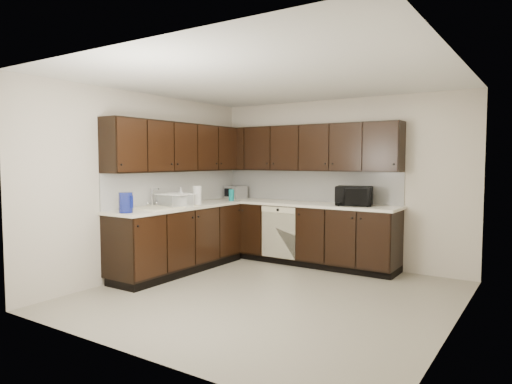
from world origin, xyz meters
TOP-DOWN VIEW (x-y plane):
  - floor at (0.00, 0.00)m, footprint 4.00×4.00m
  - ceiling at (0.00, 0.00)m, footprint 4.00×4.00m
  - wall_back at (0.00, 2.00)m, footprint 4.00×0.02m
  - wall_left at (-2.00, 0.00)m, footprint 0.02×4.00m
  - wall_right at (2.00, 0.00)m, footprint 0.02×4.00m
  - wall_front at (0.00, -2.00)m, footprint 4.00×0.02m
  - lower_cabinets at (-1.01, 1.11)m, footprint 3.00×2.80m
  - countertop at (-1.01, 1.11)m, footprint 3.03×2.83m
  - backsplash at (-1.22, 1.32)m, footprint 3.00×2.80m
  - upper_cabinets at (-1.10, 1.20)m, footprint 3.00×2.80m
  - dishwasher at (-0.70, 1.41)m, footprint 0.58×0.04m
  - sink at (-1.68, -0.01)m, footprint 0.54×0.82m
  - microwave at (0.38, 1.67)m, footprint 0.56×0.45m
  - soap_bottle_a at (-1.49, 0.16)m, footprint 0.11×0.11m
  - soap_bottle_b at (-1.82, 0.49)m, footprint 0.13×0.13m
  - toaster_oven at (-1.74, 1.75)m, footprint 0.39×0.33m
  - storage_bin at (-1.63, 0.17)m, footprint 0.53×0.46m
  - blue_pitcher at (-1.63, -0.70)m, footprint 0.22×0.22m
  - teal_tumbler at (-1.53, 1.35)m, footprint 0.10×0.10m
  - paper_towel_roll at (-1.59, 0.59)m, footprint 0.14×0.14m

SIDE VIEW (x-z plane):
  - floor at x=0.00m, z-range 0.00..0.00m
  - lower_cabinets at x=-1.01m, z-range -0.04..0.86m
  - dishwasher at x=-0.70m, z-range 0.16..0.94m
  - sink at x=-1.68m, z-range 0.67..1.09m
  - countertop at x=-1.01m, z-range 0.90..0.94m
  - storage_bin at x=-1.63m, z-range 0.94..1.12m
  - teal_tumbler at x=-1.53m, z-range 0.94..1.12m
  - soap_bottle_a at x=-1.49m, z-range 0.94..1.15m
  - toaster_oven at x=-1.74m, z-range 0.94..1.15m
  - blue_pitcher at x=-1.63m, z-range 0.94..1.19m
  - soap_bottle_b at x=-1.82m, z-range 0.94..1.19m
  - paper_towel_roll at x=-1.59m, z-range 0.94..1.21m
  - microwave at x=0.38m, z-range 0.94..1.21m
  - backsplash at x=-1.22m, z-range 0.94..1.42m
  - wall_back at x=0.00m, z-range 0.00..2.50m
  - wall_left at x=-2.00m, z-range 0.00..2.50m
  - wall_right at x=2.00m, z-range 0.00..2.50m
  - wall_front at x=0.00m, z-range 0.00..2.50m
  - upper_cabinets at x=-1.10m, z-range 1.42..2.12m
  - ceiling at x=0.00m, z-range 2.50..2.50m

